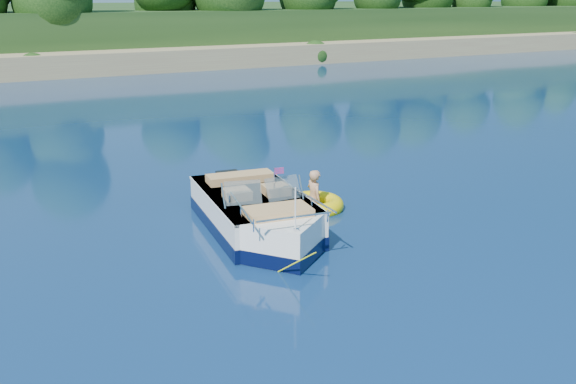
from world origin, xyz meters
name	(u,v)px	position (x,y,z in m)	size (l,w,h in m)	color
ground	(303,294)	(0.00, 0.00, 0.00)	(160.00, 160.00, 0.00)	#092345
motorboat	(259,218)	(0.67, 3.17, 0.38)	(2.56, 5.81, 1.94)	white
tow_tube	(314,205)	(2.66, 4.08, 0.10)	(1.69, 1.69, 0.40)	yellow
boy	(313,209)	(2.61, 4.05, 0.00)	(0.56, 0.37, 1.55)	tan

